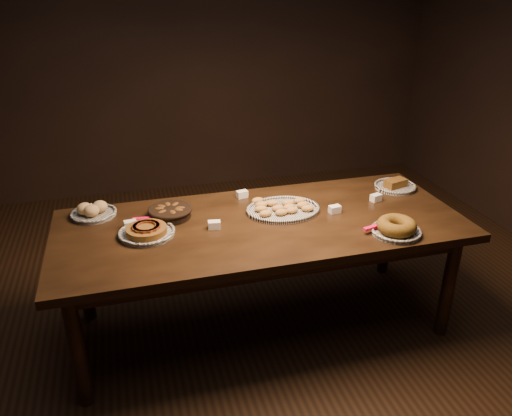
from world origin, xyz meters
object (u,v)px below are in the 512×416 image
object	(u,v)px
apple_tart_plate	(147,231)
bundt_cake_plate	(396,228)
madeleine_platter	(282,208)
buffet_table	(262,233)

from	to	relation	value
apple_tart_plate	bundt_cake_plate	bearing A→B (deg)	-19.24
madeleine_platter	bundt_cake_plate	bearing A→B (deg)	-24.31
buffet_table	bundt_cake_plate	size ratio (longest dim) A/B	7.46
apple_tart_plate	bundt_cake_plate	size ratio (longest dim) A/B	1.10
madeleine_platter	buffet_table	bearing A→B (deg)	-130.81
buffet_table	bundt_cake_plate	world-z (taller)	bundt_cake_plate
madeleine_platter	bundt_cake_plate	distance (m)	0.69
apple_tart_plate	madeleine_platter	bearing A→B (deg)	1.80
buffet_table	bundt_cake_plate	xyz separation A→B (m)	(0.69, -0.34, 0.11)
bundt_cake_plate	apple_tart_plate	bearing A→B (deg)	157.28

